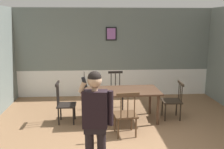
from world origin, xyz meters
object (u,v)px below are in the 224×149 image
object	(u,v)px
chair_near_window	(126,114)
person_figure	(96,117)
dining_table	(120,93)
chair_opposite_corner	(116,92)
chair_at_table_head	(65,104)
chair_by_doorway	(173,100)

from	to	relation	value
chair_near_window	person_figure	world-z (taller)	person_figure
dining_table	chair_near_window	xyz separation A→B (m)	(0.03, -0.86, -0.21)
chair_opposite_corner	person_figure	xyz separation A→B (m)	(-0.57, -3.12, 0.47)
chair_near_window	chair_opposite_corner	bearing A→B (deg)	85.79
chair_at_table_head	dining_table	bearing A→B (deg)	92.68
dining_table	person_figure	distance (m)	2.35
chair_at_table_head	person_figure	world-z (taller)	person_figure
dining_table	chair_near_window	size ratio (longest dim) A/B	1.94
chair_by_doorway	chair_at_table_head	distance (m)	2.68
chair_at_table_head	chair_opposite_corner	size ratio (longest dim) A/B	0.96
chair_near_window	chair_opposite_corner	xyz separation A→B (m)	(-0.07, 1.73, 0.01)
chair_opposite_corner	person_figure	size ratio (longest dim) A/B	0.62
person_figure	chair_by_doorway	bearing A→B (deg)	-125.48
chair_near_window	chair_opposite_corner	distance (m)	1.73
chair_by_doorway	chair_opposite_corner	distance (m)	1.60
person_figure	chair_at_table_head	bearing A→B (deg)	-66.88
dining_table	chair_opposite_corner	world-z (taller)	chair_opposite_corner
chair_by_doorway	person_figure	size ratio (longest dim) A/B	0.56
chair_by_doorway	person_figure	world-z (taller)	person_figure
dining_table	chair_near_window	world-z (taller)	chair_near_window
chair_near_window	chair_at_table_head	distance (m)	1.60
dining_table	person_figure	size ratio (longest dim) A/B	1.15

